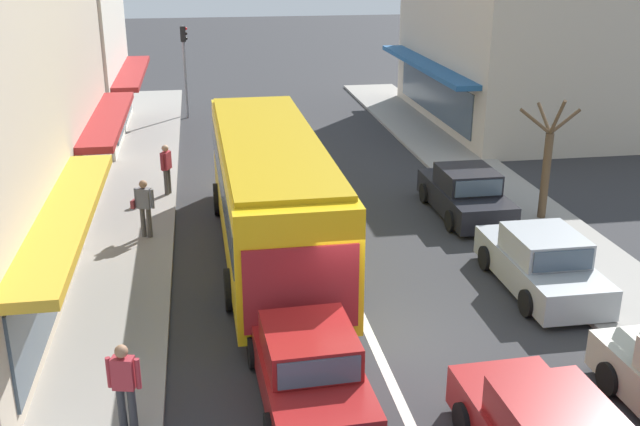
% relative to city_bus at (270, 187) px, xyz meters
% --- Properties ---
extents(ground_plane, '(140.00, 140.00, 0.00)m').
position_rel_city_bus_xyz_m(ground_plane, '(1.61, -4.95, -1.88)').
color(ground_plane, '#2D2D30').
extents(lane_centre_line, '(0.20, 28.00, 0.01)m').
position_rel_city_bus_xyz_m(lane_centre_line, '(1.61, -0.95, -1.88)').
color(lane_centre_line, silver).
rests_on(lane_centre_line, ground).
extents(sidewalk_left, '(5.20, 44.00, 0.14)m').
position_rel_city_bus_xyz_m(sidewalk_left, '(-5.19, 1.05, -1.81)').
color(sidewalk_left, gray).
rests_on(sidewalk_left, ground).
extents(kerb_right, '(2.80, 44.00, 0.12)m').
position_rel_city_bus_xyz_m(kerb_right, '(7.81, 1.05, -1.82)').
color(kerb_right, gray).
rests_on(kerb_right, ground).
extents(shopfront_far_end, '(8.56, 8.70, 6.90)m').
position_rel_city_bus_xyz_m(shopfront_far_end, '(-8.57, 13.58, 1.56)').
color(shopfront_far_end, silver).
rests_on(shopfront_far_end, ground).
extents(building_right_far, '(9.98, 12.38, 7.45)m').
position_rel_city_bus_xyz_m(building_right_far, '(13.09, 13.59, 1.84)').
color(building_right_far, beige).
rests_on(building_right_far, ground).
extents(city_bus, '(2.83, 10.88, 3.23)m').
position_rel_city_bus_xyz_m(city_bus, '(0.00, 0.00, 0.00)').
color(city_bus, yellow).
rests_on(city_bus, ground).
extents(sedan_queue_far_back, '(2.02, 4.26, 1.47)m').
position_rel_city_bus_xyz_m(sedan_queue_far_back, '(-0.01, -6.76, -1.22)').
color(sedan_queue_far_back, maroon).
rests_on(sedan_queue_far_back, ground).
extents(parked_sedan_kerb_second, '(1.90, 4.20, 1.47)m').
position_rel_city_bus_xyz_m(parked_sedan_kerb_second, '(6.10, -3.13, -1.22)').
color(parked_sedan_kerb_second, '#9EA3A8').
rests_on(parked_sedan_kerb_second, ground).
extents(parked_sedan_kerb_third, '(1.92, 4.21, 1.47)m').
position_rel_city_bus_xyz_m(parked_sedan_kerb_third, '(6.08, 2.08, -1.22)').
color(parked_sedan_kerb_third, black).
rests_on(parked_sedan_kerb_third, ground).
extents(traffic_light_downstreet, '(0.33, 0.24, 4.20)m').
position_rel_city_bus_xyz_m(traffic_light_downstreet, '(-2.24, 16.78, 0.97)').
color(traffic_light_downstreet, gray).
rests_on(traffic_light_downstreet, ground).
extents(street_tree_right, '(1.85, 1.65, 3.76)m').
position_rel_city_bus_xyz_m(street_tree_right, '(8.15, 1.22, -0.15)').
color(street_tree_right, brown).
rests_on(street_tree_right, ground).
extents(pedestrian_with_handbag_near, '(0.65, 0.40, 1.63)m').
position_rel_city_bus_xyz_m(pedestrian_with_handbag_near, '(-3.32, 1.46, -0.81)').
color(pedestrian_with_handbag_near, '#4C4742').
rests_on(pedestrian_with_handbag_near, sidewalk_left).
extents(pedestrian_browsing_midblock, '(0.56, 0.30, 1.63)m').
position_rel_city_bus_xyz_m(pedestrian_browsing_midblock, '(-3.14, -7.40, -0.81)').
color(pedestrian_browsing_midblock, '#333338').
rests_on(pedestrian_browsing_midblock, sidewalk_left).
extents(pedestrian_far_walker, '(0.35, 0.53, 1.63)m').
position_rel_city_bus_xyz_m(pedestrian_far_walker, '(-2.83, 5.11, -0.81)').
color(pedestrian_far_walker, '#4C4742').
rests_on(pedestrian_far_walker, sidewalk_left).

